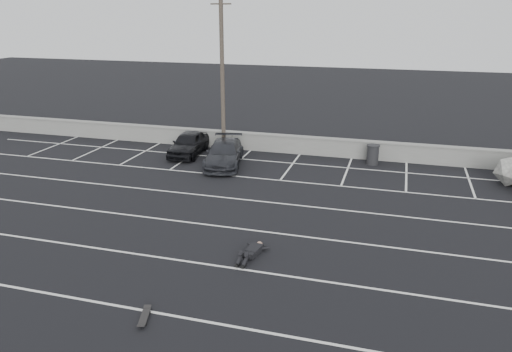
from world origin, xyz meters
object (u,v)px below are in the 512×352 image
(car_left, at_px, (189,143))
(person, at_px, (254,247))
(skateboard, at_px, (144,317))
(car_right, at_px, (224,153))
(trash_bin, at_px, (373,154))
(utility_pole, at_px, (222,75))

(car_left, bearing_deg, person, -60.72)
(car_left, height_order, skateboard, car_left)
(person, bearing_deg, skateboard, -103.06)
(car_right, distance_m, trash_bin, 8.08)
(utility_pole, bearing_deg, car_right, -69.77)
(person, bearing_deg, trash_bin, 82.90)
(trash_bin, bearing_deg, car_right, -162.51)
(car_right, bearing_deg, car_left, 140.60)
(car_right, relative_size, trash_bin, 4.17)
(utility_pole, xyz_separation_m, trash_bin, (8.65, -0.13, -3.96))
(utility_pole, relative_size, trash_bin, 8.24)
(trash_bin, relative_size, person, 0.46)
(car_right, relative_size, utility_pole, 0.51)
(utility_pole, distance_m, person, 13.84)
(car_left, relative_size, trash_bin, 3.64)
(trash_bin, bearing_deg, skateboard, -106.93)
(car_left, xyz_separation_m, utility_pole, (1.72, 1.20, 3.84))
(skateboard, bearing_deg, car_right, 83.84)
(car_left, xyz_separation_m, car_right, (2.67, -1.36, -0.02))
(trash_bin, bearing_deg, utility_pole, 179.11)
(car_right, bearing_deg, trash_bin, 5.14)
(trash_bin, bearing_deg, person, -105.23)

